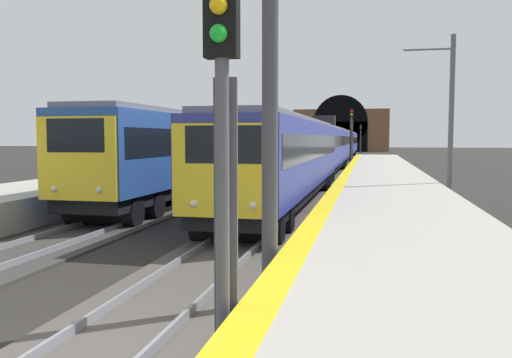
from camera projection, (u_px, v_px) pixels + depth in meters
The scene contains 10 objects.
platform_right at pixel (435, 358), 5.93m from camera, with size 112.00×4.47×1.04m, color #ADA89E.
platform_right_edge_strip at pixel (262, 301), 6.30m from camera, with size 112.00×0.50×0.01m, color yellow.
train_main_approaching at pixel (332, 146), 51.75m from camera, with size 78.95×3.01×4.71m.
train_adjacent_platform at pixel (265, 145), 44.67m from camera, with size 58.62×3.06×5.01m.
railway_signal_near at pixel (222, 137), 5.98m from camera, with size 0.39×0.38×4.92m.
railway_signal_mid at pixel (351, 135), 47.89m from camera, with size 0.39×0.38×5.57m.
railway_signal_far at pixel (361, 136), 96.62m from camera, with size 0.39×0.38×5.38m.
overhead_signal_gantry at pixel (36, 13), 9.82m from camera, with size 0.70×9.12×6.93m.
tunnel_portal at pixel (341, 130), 113.21m from camera, with size 2.48×20.18×11.95m.
catenary_mast_near at pixel (450, 119), 22.64m from camera, with size 0.22×2.15×7.34m.
Camera 1 is at (-6.05, -3.56, 2.99)m, focal length 37.20 mm.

